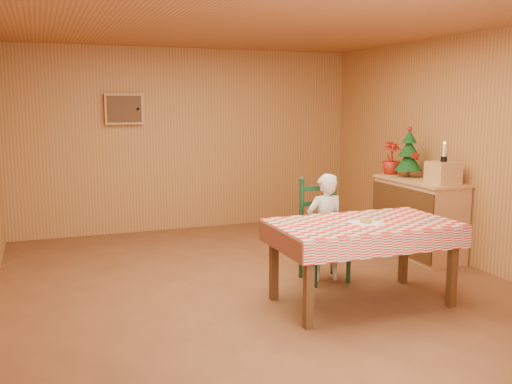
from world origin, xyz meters
The scene contains 13 objects.
ground centered at (0.00, 0.00, 0.00)m, with size 6.00×6.00×0.00m, color brown.
cabin_walls centered at (0.00, 0.53, 1.83)m, with size 5.10×6.05×2.65m.
dining_table centered at (0.70, -0.69, 0.69)m, with size 1.66×0.96×0.77m.
ladder_chair centered at (0.70, 0.09, 0.50)m, with size 0.44×0.40×1.08m.
seated_child centered at (0.70, 0.04, 0.56)m, with size 0.41×0.27×1.12m, color silver.
napkin centered at (0.70, -0.74, 0.77)m, with size 0.26×0.26×0.00m, color white.
donut centered at (0.70, -0.74, 0.79)m, with size 0.11×0.11×0.04m, color #C68047.
shelf_unit centered at (2.22, 0.53, 0.47)m, with size 0.54×1.24×0.93m.
crate centered at (2.23, 0.13, 1.06)m, with size 0.30×0.30×0.25m, color tan.
christmas_tree centered at (2.23, 0.78, 1.21)m, with size 0.34×0.34×0.62m.
flower_arrangement centered at (2.18, 1.08, 1.14)m, with size 0.23×0.23×0.42m, color maroon.
candle_set centered at (2.23, 0.13, 1.24)m, with size 0.07×0.07×0.22m.
storage_bin centered at (2.23, 0.63, 0.23)m, with size 0.46×0.46×0.46m, color black.
Camera 1 is at (-2.01, -5.08, 1.84)m, focal length 40.00 mm.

